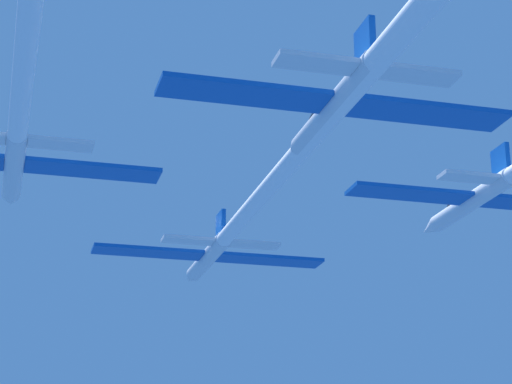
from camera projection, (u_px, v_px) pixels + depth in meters
The scene contains 2 objects.
jet_lead at pixel (260, 197), 64.99m from camera, with size 18.55×57.36×3.07m.
jet_left_wing at pixel (22, 86), 51.62m from camera, with size 18.55×49.71×3.07m.
Camera 1 is at (-16.30, -75.68, -20.80)m, focal length 69.69 mm.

